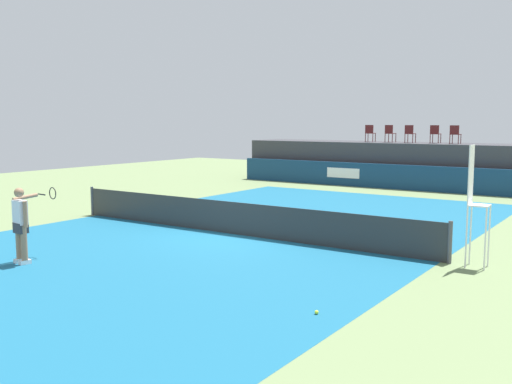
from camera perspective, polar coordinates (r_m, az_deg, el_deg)
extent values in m
plane|color=#6B7F51|center=(19.39, 3.13, -2.76)|extent=(48.00, 48.00, 0.00)
cube|color=#16597A|center=(16.94, -2.15, -4.17)|extent=(12.00, 22.00, 0.00)
cube|color=navy|center=(28.75, 14.04, 1.43)|extent=(18.00, 0.20, 1.20)
cube|color=white|center=(29.80, 8.57, 1.87)|extent=(1.80, 0.02, 0.50)
cube|color=#38383D|center=(30.39, 15.25, 2.63)|extent=(18.00, 2.80, 2.20)
cylinder|color=#561919|center=(31.21, 11.69, 5.27)|extent=(0.04, 0.04, 0.44)
cylinder|color=#561919|center=(31.35, 10.98, 5.29)|extent=(0.04, 0.04, 0.44)
cylinder|color=#561919|center=(30.83, 11.44, 5.26)|extent=(0.04, 0.04, 0.44)
cylinder|color=#561919|center=(30.96, 10.73, 5.28)|extent=(0.04, 0.04, 0.44)
cube|color=#561919|center=(31.08, 11.22, 5.71)|extent=(0.47, 0.47, 0.03)
cube|color=#561919|center=(30.88, 11.10, 6.12)|extent=(0.44, 0.05, 0.42)
cylinder|color=#561919|center=(30.81, 13.62, 5.20)|extent=(0.04, 0.04, 0.44)
cylinder|color=#561919|center=(30.98, 12.94, 5.22)|extent=(0.04, 0.04, 0.44)
cylinder|color=#561919|center=(30.44, 13.29, 5.19)|extent=(0.04, 0.04, 0.44)
cylinder|color=#561919|center=(30.62, 12.61, 5.21)|extent=(0.04, 0.04, 0.44)
cube|color=#561919|center=(30.71, 13.13, 5.64)|extent=(0.48, 0.48, 0.03)
cube|color=#561919|center=(30.52, 12.96, 6.06)|extent=(0.44, 0.06, 0.42)
cylinder|color=#561919|center=(30.34, 15.46, 5.12)|extent=(0.04, 0.04, 0.44)
cylinder|color=#561919|center=(30.48, 14.74, 5.15)|extent=(0.04, 0.04, 0.44)
cylinder|color=#561919|center=(29.97, 15.19, 5.10)|extent=(0.04, 0.04, 0.44)
cylinder|color=#561919|center=(30.11, 14.47, 5.13)|extent=(0.04, 0.04, 0.44)
cube|color=#561919|center=(30.22, 14.98, 5.57)|extent=(0.45, 0.45, 0.03)
cube|color=#561919|center=(30.02, 14.85, 5.99)|extent=(0.44, 0.03, 0.42)
cylinder|color=#561919|center=(30.24, 17.75, 5.03)|extent=(0.04, 0.04, 0.44)
cylinder|color=#561919|center=(30.35, 17.02, 5.06)|extent=(0.04, 0.04, 0.44)
cylinder|color=#561919|center=(29.85, 17.53, 5.02)|extent=(0.04, 0.04, 0.44)
cylinder|color=#561919|center=(29.97, 16.79, 5.05)|extent=(0.04, 0.04, 0.44)
cube|color=#561919|center=(30.10, 17.29, 5.49)|extent=(0.44, 0.44, 0.03)
cube|color=#561919|center=(29.89, 17.19, 5.91)|extent=(0.44, 0.03, 0.42)
cylinder|color=#561919|center=(29.62, 19.54, 4.93)|extent=(0.04, 0.04, 0.44)
cylinder|color=#561919|center=(29.74, 18.79, 4.96)|extent=(0.04, 0.04, 0.44)
cylinder|color=#561919|center=(29.23, 19.32, 4.91)|extent=(0.04, 0.04, 0.44)
cylinder|color=#561919|center=(29.35, 18.56, 4.95)|extent=(0.04, 0.04, 0.44)
cube|color=#561919|center=(29.48, 19.07, 5.40)|extent=(0.45, 0.45, 0.03)
cube|color=#561919|center=(29.28, 18.98, 5.83)|extent=(0.44, 0.03, 0.42)
cylinder|color=white|center=(13.72, 21.68, -4.35)|extent=(0.04, 0.04, 1.40)
cylinder|color=white|center=(14.11, 21.99, -4.06)|extent=(0.04, 0.04, 1.40)
cylinder|color=white|center=(13.80, 20.03, -4.22)|extent=(0.04, 0.04, 1.40)
cylinder|color=white|center=(14.18, 20.39, -3.93)|extent=(0.04, 0.04, 1.40)
cube|color=white|center=(13.84, 21.15, -1.23)|extent=(0.45, 0.45, 0.03)
cube|color=white|center=(13.80, 20.43, 1.62)|extent=(0.04, 0.44, 1.33)
cube|color=#2D2D2D|center=(16.85, -2.16, -2.60)|extent=(12.40, 0.02, 0.95)
cylinder|color=#4C4C51|center=(21.09, -15.84, -0.85)|extent=(0.10, 0.10, 1.00)
cylinder|color=#4C4C51|center=(14.14, 18.58, -4.72)|extent=(0.10, 0.10, 1.00)
cube|color=white|center=(14.45, -21.81, -6.44)|extent=(0.15, 0.27, 0.10)
cylinder|color=#997051|center=(14.35, -21.89, -4.65)|extent=(0.14, 0.14, 0.82)
cube|color=white|center=(14.66, -22.26, -6.27)|extent=(0.15, 0.27, 0.10)
cylinder|color=#997051|center=(14.56, -22.34, -4.51)|extent=(0.14, 0.14, 0.82)
cube|color=#333338|center=(14.40, -22.18, -3.29)|extent=(0.36, 0.25, 0.24)
cube|color=silver|center=(14.34, -22.24, -1.87)|extent=(0.38, 0.24, 0.56)
sphere|color=#997051|center=(14.28, -22.33, -0.05)|extent=(0.22, 0.22, 0.22)
cylinder|color=#997051|center=(14.14, -21.79, -2.06)|extent=(0.09, 0.09, 0.60)
cylinder|color=#997051|center=(14.64, -21.80, -0.48)|extent=(0.15, 0.61, 0.14)
cylinder|color=black|center=(14.83, -20.38, -0.23)|extent=(0.30, 0.06, 0.03)
torus|color=black|center=(14.98, -19.41, -0.12)|extent=(0.30, 0.05, 0.30)
sphere|color=#D8EA33|center=(10.14, 5.99, -11.70)|extent=(0.07, 0.07, 0.07)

